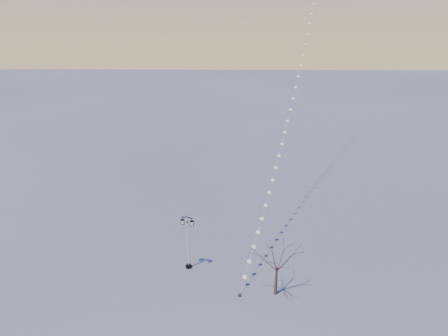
{
  "coord_description": "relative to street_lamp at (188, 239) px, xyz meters",
  "views": [
    {
      "loc": [
        1.88,
        -24.22,
        18.1
      ],
      "look_at": [
        1.2,
        4.95,
        7.48
      ],
      "focal_mm": 31.54,
      "sensor_mm": 36.0,
      "label": 1
    }
  ],
  "objects": [
    {
      "name": "ground",
      "position": [
        1.54,
        -2.35,
        -2.54
      ],
      "size": [
        300.0,
        300.0,
        0.0
      ],
      "primitive_type": "plane",
      "color": "slate",
      "rests_on": "ground"
    },
    {
      "name": "bare_tree",
      "position": [
        6.56,
        -3.1,
        0.26
      ],
      "size": [
        2.43,
        2.43,
        4.04
      ],
      "rotation": [
        0.0,
        0.0,
        -0.02
      ],
      "color": "#483028",
      "rests_on": "ground"
    },
    {
      "name": "street_lamp",
      "position": [
        0.0,
        0.0,
        0.0
      ],
      "size": [
        1.14,
        0.6,
        4.59
      ],
      "rotation": [
        0.0,
        0.0,
        -0.26
      ],
      "color": "black",
      "rests_on": "ground"
    },
    {
      "name": "kite_train",
      "position": [
        9.93,
        15.01,
        12.41
      ],
      "size": [
        12.48,
        37.49,
        30.08
      ],
      "rotation": [
        0.0,
        0.0,
        -0.36
      ],
      "color": "#36281B",
      "rests_on": "ground"
    }
  ]
}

